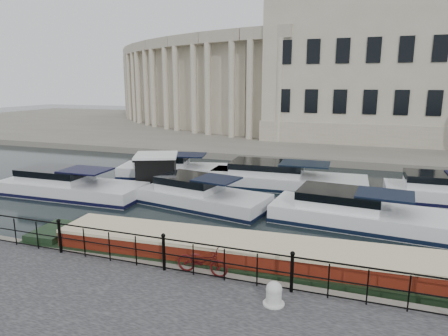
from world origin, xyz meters
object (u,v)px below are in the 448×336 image
at_px(bicycle, 202,261).
at_px(narrowboat, 242,263).
at_px(harbour_hut, 157,173).
at_px(mooring_bollard, 274,294).

height_order(bicycle, narrowboat, bicycle).
height_order(bicycle, harbour_hut, harbour_hut).
distance_m(bicycle, mooring_bollard, 2.62).
bearing_deg(harbour_hut, mooring_bollard, -72.85).
bearing_deg(bicycle, mooring_bollard, -110.01).
bearing_deg(harbour_hut, bicycle, -78.49).
xyz_separation_m(mooring_bollard, narrowboat, (-1.63, 2.44, -0.49)).
bearing_deg(narrowboat, harbour_hut, 129.16).
xyz_separation_m(bicycle, mooring_bollard, (2.44, -0.95, -0.13)).
relative_size(bicycle, mooring_bollard, 2.55).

